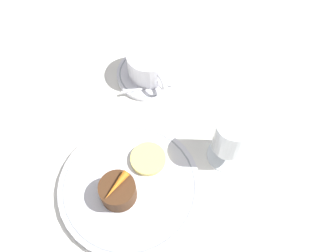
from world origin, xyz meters
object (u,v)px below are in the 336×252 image
at_px(coffee_cup, 149,63).
at_px(dessert_cake, 118,191).
at_px(wine_glass, 231,137).
at_px(dinner_plate, 130,187).

height_order(coffee_cup, dessert_cake, coffee_cup).
bearing_deg(wine_glass, dessert_cake, -92.73).
bearing_deg(dinner_plate, wine_glass, 84.36).
bearing_deg(coffee_cup, dessert_cake, -35.99).
xyz_separation_m(dinner_plate, wine_glass, (0.02, 0.18, 0.06)).
xyz_separation_m(dinner_plate, coffee_cup, (-0.21, 0.13, 0.03)).
bearing_deg(wine_glass, coffee_cup, -167.84).
height_order(dinner_plate, wine_glass, wine_glass).
bearing_deg(dessert_cake, wine_glass, 87.27).
relative_size(coffee_cup, dessert_cake, 1.86).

